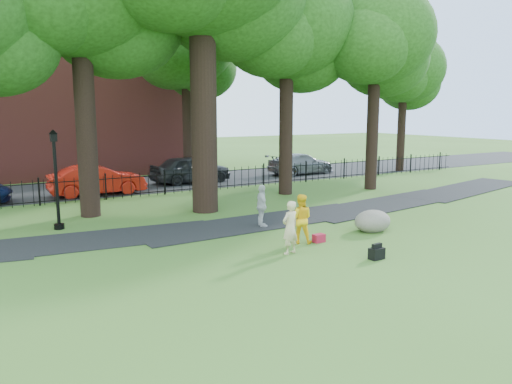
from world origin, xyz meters
TOP-DOWN VIEW (x-y plane):
  - ground at (0.00, 0.00)m, footprint 120.00×120.00m
  - footpath at (1.00, 3.90)m, footprint 36.07×3.85m
  - street at (0.00, 16.00)m, footprint 80.00×7.00m
  - iron_fence at (0.00, 12.00)m, footprint 44.00×0.04m
  - brick_building at (-4.00, 24.00)m, footprint 18.00×8.00m
  - tree_row at (0.52, 8.40)m, footprint 26.82×7.96m
  - woman at (-0.50, -0.21)m, footprint 0.67×0.52m
  - man at (0.50, 0.66)m, footprint 1.00×0.96m
  - pedestrian at (0.58, 3.23)m, footprint 0.61×1.00m
  - boulder at (3.70, 0.67)m, footprint 1.53×1.22m
  - lamppost at (-6.02, 6.73)m, footprint 0.36×0.36m
  - backpack at (1.38, -1.96)m, footprint 0.47×0.31m
  - red_bag at (1.09, 0.42)m, footprint 0.41×0.27m
  - red_sedan at (-3.05, 13.56)m, footprint 4.76×1.68m
  - grey_car at (2.84, 15.21)m, footprint 4.91×2.17m
  - silver_car at (10.94, 15.24)m, footprint 4.97×2.26m

SIDE VIEW (x-z plane):
  - ground at x=0.00m, z-range 0.00..0.00m
  - footpath at x=1.00m, z-range -0.01..0.01m
  - street at x=0.00m, z-range -0.01..0.01m
  - red_bag at x=1.09m, z-range 0.00..0.27m
  - backpack at x=1.38m, z-range 0.00..0.34m
  - boulder at x=3.70m, z-range 0.00..0.83m
  - iron_fence at x=0.00m, z-range 0.00..1.20m
  - silver_car at x=10.94m, z-range 0.00..1.41m
  - red_sedan at x=-3.05m, z-range 0.00..1.57m
  - pedestrian at x=0.58m, z-range 0.00..1.60m
  - man at x=0.50m, z-range 0.00..1.63m
  - woman at x=-0.50m, z-range 0.00..1.64m
  - grey_car at x=2.84m, z-range 0.00..1.64m
  - lamppost at x=-6.02m, z-range -0.04..3.61m
  - brick_building at x=-4.00m, z-range 0.00..12.00m
  - tree_row at x=0.52m, z-range 1.94..14.36m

